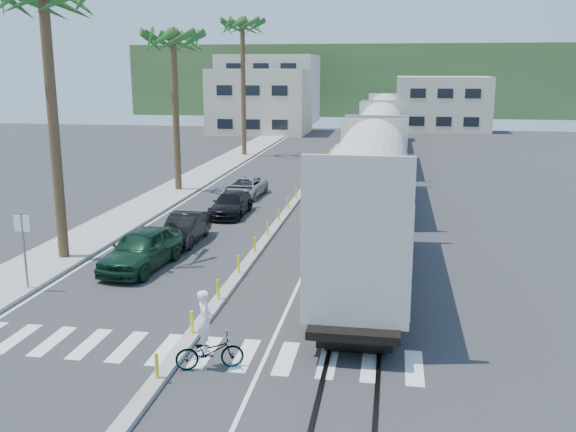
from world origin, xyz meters
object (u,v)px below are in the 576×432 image
object	(u,v)px
cyclist	(209,344)
car_second	(185,228)
street_sign	(23,240)
car_lead	(142,249)

from	to	relation	value
cyclist	car_second	bearing A→B (deg)	1.70
street_sign	car_second	size ratio (longest dim) A/B	0.72
car_second	cyclist	world-z (taller)	cyclist
car_lead	cyclist	world-z (taller)	cyclist
car_lead	cyclist	distance (m)	9.87
car_second	street_sign	bearing A→B (deg)	-115.38
car_lead	cyclist	size ratio (longest dim) A/B	2.22
car_second	cyclist	bearing A→B (deg)	-68.96
street_sign	car_lead	distance (m)	4.75
street_sign	car_second	xyz separation A→B (m)	(3.57, 7.56, -1.29)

